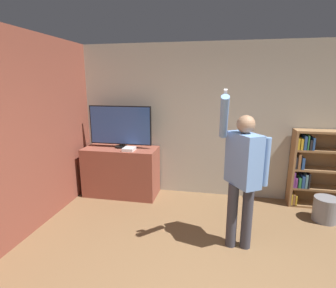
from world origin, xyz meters
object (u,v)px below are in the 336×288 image
at_px(waste_bin, 326,209).
at_px(television, 120,126).
at_px(person, 243,170).
at_px(game_console, 129,149).
at_px(bookshelf, 315,168).

bearing_deg(waste_bin, television, 173.52).
distance_m(person, waste_bin, 1.81).
relative_size(game_console, bookshelf, 0.17).
bearing_deg(game_console, bookshelf, 5.88).
bearing_deg(bookshelf, person, -132.30).
xyz_separation_m(game_console, waste_bin, (3.13, -0.20, -0.73)).
relative_size(television, bookshelf, 0.88).
bearing_deg(bookshelf, waste_bin, -86.77).
distance_m(television, person, 2.40).
xyz_separation_m(game_console, bookshelf, (3.10, 0.32, -0.26)).
relative_size(person, waste_bin, 5.39).
relative_size(game_console, person, 0.11).
xyz_separation_m(television, person, (2.02, -1.28, -0.25)).
bearing_deg(television, bookshelf, 2.43).
bearing_deg(game_console, waste_bin, -3.67).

